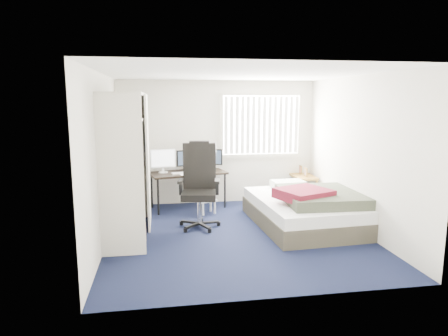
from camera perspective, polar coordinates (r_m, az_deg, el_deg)
name	(u,v)px	position (r m, az deg, el deg)	size (l,w,h in m)	color
ground	(237,234)	(6.44, 1.87, -9.46)	(4.20, 4.20, 0.00)	black
room_shell	(238,140)	(6.11, 1.95, 4.04)	(4.20, 4.20, 4.20)	silver
window_assembly	(261,125)	(8.29, 5.36, 6.13)	(1.72, 0.09, 1.32)	white
closet	(127,150)	(6.30, -13.65, 2.49)	(0.64, 1.84, 2.22)	beige
desk	(188,170)	(7.86, -5.21, -0.30)	(1.57, 1.00, 1.18)	black
office_chair	(199,194)	(6.74, -3.55, -3.74)	(0.76, 0.76, 1.43)	black
footstool	(207,203)	(7.52, -2.47, -4.96)	(0.40, 0.36, 0.27)	white
nightstand	(302,178)	(8.49, 11.13, -1.42)	(0.41, 0.82, 0.75)	brown
bed	(307,208)	(6.95, 11.77, -5.64)	(1.76, 2.27, 0.71)	#3F3B2E
pine_box	(130,235)	(6.13, -13.31, -9.25)	(0.40, 0.30, 0.30)	#A17350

